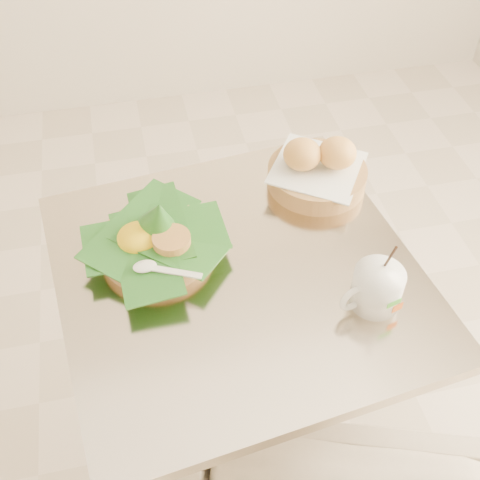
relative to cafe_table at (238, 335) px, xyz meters
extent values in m
plane|color=beige|center=(-0.12, 0.02, -0.53)|extent=(3.60, 3.60, 0.00)
cylinder|color=gray|center=(0.00, 0.00, -0.52)|extent=(0.44, 0.44, 0.03)
cylinder|color=gray|center=(0.00, 0.00, -0.16)|extent=(0.07, 0.07, 0.69)
cube|color=beige|center=(0.00, 0.00, 0.21)|extent=(0.78, 0.78, 0.03)
cylinder|color=tan|center=(-0.15, 0.09, 0.24)|extent=(0.23, 0.23, 0.04)
cone|color=#1C621D|center=(-0.14, 0.10, 0.31)|extent=(0.12, 0.14, 0.12)
ellipsoid|color=yellow|center=(-0.18, 0.09, 0.26)|extent=(0.09, 0.09, 0.05)
cylinder|color=#CC9347|center=(-0.12, 0.06, 0.27)|extent=(0.08, 0.08, 0.02)
cylinder|color=tan|center=(0.23, 0.22, 0.24)|extent=(0.22, 0.22, 0.04)
cube|color=white|center=(0.23, 0.22, 0.27)|extent=(0.26, 0.26, 0.01)
ellipsoid|color=orange|center=(0.20, 0.23, 0.30)|extent=(0.09, 0.09, 0.07)
ellipsoid|color=orange|center=(0.27, 0.22, 0.30)|extent=(0.09, 0.09, 0.07)
cylinder|color=white|center=(0.24, -0.13, 0.26)|extent=(0.09, 0.09, 0.08)
torus|color=white|center=(0.18, -0.15, 0.26)|extent=(0.06, 0.03, 0.06)
cylinder|color=#422313|center=(0.24, -0.13, 0.30)|extent=(0.09, 0.09, 0.01)
cylinder|color=black|center=(0.25, -0.12, 0.32)|extent=(0.02, 0.05, 0.12)
cube|color=green|center=(0.25, -0.18, 0.27)|extent=(0.03, 0.01, 0.01)
cube|color=orange|center=(0.26, -0.17, 0.25)|extent=(0.02, 0.01, 0.02)
camera|label=1|loc=(-0.16, -0.77, 1.13)|focal=45.00mm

